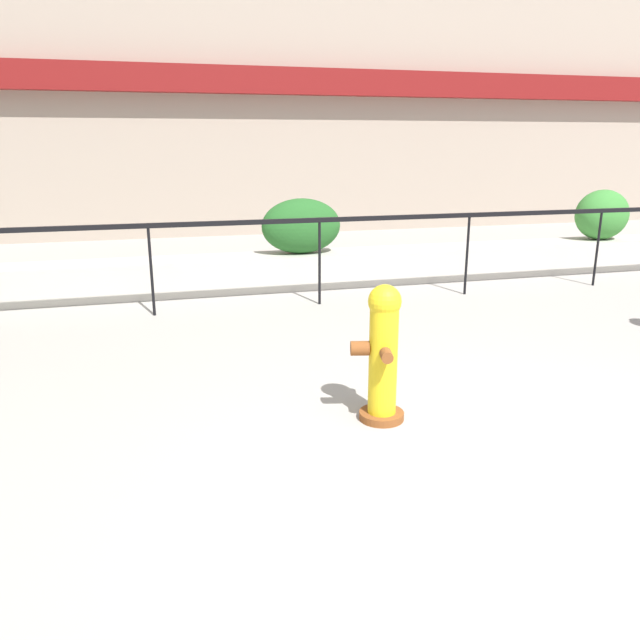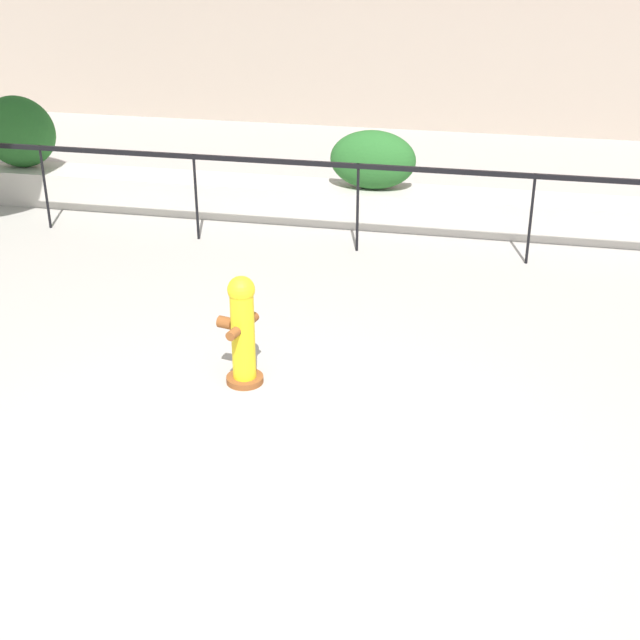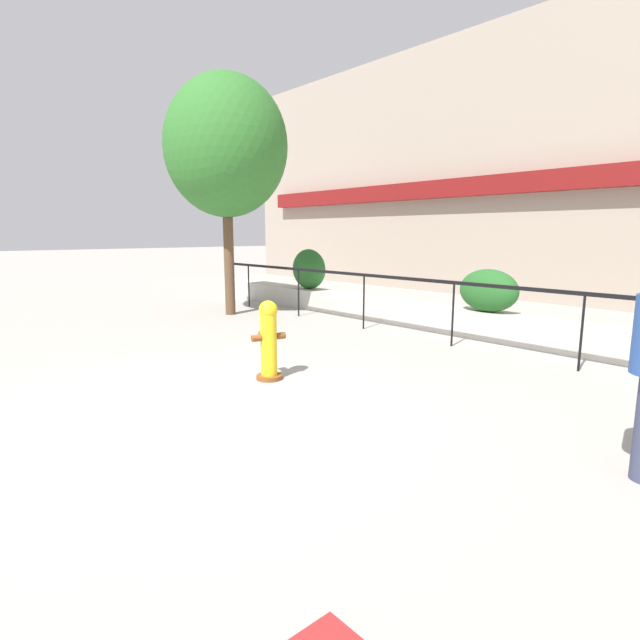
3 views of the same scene
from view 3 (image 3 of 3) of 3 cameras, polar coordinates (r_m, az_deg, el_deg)
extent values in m
plane|color=#9E9991|center=(5.85, -13.73, -9.99)|extent=(120.00, 120.00, 0.00)
cube|color=gray|center=(15.44, 31.06, 16.12)|extent=(30.00, 1.00, 8.00)
cube|color=maroon|center=(14.73, 29.99, 14.06)|extent=(27.00, 0.36, 0.56)
cube|color=#B7B2A8|center=(9.96, 18.39, -0.51)|extent=(18.00, 0.70, 0.50)
cube|color=black|center=(8.92, 15.09, 4.14)|extent=(15.00, 0.05, 0.06)
cylinder|color=black|center=(13.61, -8.15, 3.95)|extent=(0.04, 0.04, 1.15)
cylinder|color=black|center=(11.88, -2.47, 3.19)|extent=(0.04, 0.04, 1.15)
cylinder|color=black|center=(10.31, 5.03, 2.13)|extent=(0.04, 0.04, 1.15)
cylinder|color=black|center=(8.99, 14.94, 0.68)|extent=(0.04, 0.04, 1.15)
cylinder|color=black|center=(8.02, 27.73, -1.21)|extent=(0.04, 0.04, 1.15)
ellipsoid|color=#235B23|center=(13.25, -1.29, 5.84)|extent=(1.16, 0.58, 1.05)
ellipsoid|color=#235B23|center=(9.86, 18.70, 3.20)|extent=(1.18, 0.62, 0.80)
cylinder|color=brown|center=(6.87, -5.81, -6.49)|extent=(0.42, 0.42, 0.06)
cylinder|color=gold|center=(6.75, -5.87, -2.79)|extent=(0.26, 0.26, 0.85)
sphere|color=gold|center=(6.67, -5.95, 1.15)|extent=(0.25, 0.25, 0.25)
cylinder|color=brown|center=(6.90, -6.46, -1.67)|extent=(0.16, 0.14, 0.11)
cylinder|color=brown|center=(6.80, -4.54, -1.80)|extent=(0.12, 0.14, 0.09)
cylinder|color=brown|center=(6.67, -7.27, -2.08)|extent=(0.12, 0.14, 0.09)
cylinder|color=brown|center=(12.28, -10.36, 6.73)|extent=(0.24, 0.24, 2.64)
ellipsoid|color=#2D6B28|center=(12.42, -10.75, 18.91)|extent=(3.07, 2.77, 3.23)
camera|label=1|loc=(7.04, -45.14, 8.17)|focal=35.00mm
camera|label=2|loc=(5.06, -91.45, 26.23)|focal=50.00mm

